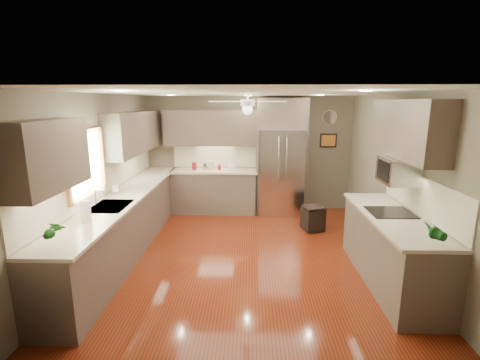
{
  "coord_description": "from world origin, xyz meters",
  "views": [
    {
      "loc": [
        0.04,
        -5.15,
        2.38
      ],
      "look_at": [
        -0.12,
        0.6,
        1.08
      ],
      "focal_mm": 26.0,
      "sensor_mm": 36.0,
      "label": 1
    }
  ],
  "objects_px": {
    "canister_b": "(205,167)",
    "canister_c": "(211,166)",
    "canister_a": "(194,166)",
    "microwave": "(399,171)",
    "stool": "(313,218)",
    "refrigerator": "(281,159)",
    "bowl": "(233,168)",
    "potted_plant_left": "(52,230)",
    "paper_towel": "(86,211)",
    "canister_d": "(219,167)",
    "soap_bottle": "(116,188)",
    "potted_plant_right": "(433,232)"
  },
  "relations": [
    {
      "from": "canister_b",
      "to": "canister_c",
      "type": "bearing_deg",
      "value": 2.88
    },
    {
      "from": "canister_a",
      "to": "microwave",
      "type": "height_order",
      "value": "microwave"
    },
    {
      "from": "canister_a",
      "to": "microwave",
      "type": "distance_m",
      "value": 4.23
    },
    {
      "from": "canister_a",
      "to": "stool",
      "type": "distance_m",
      "value": 2.75
    },
    {
      "from": "canister_a",
      "to": "refrigerator",
      "type": "xyz_separation_m",
      "value": [
        1.86,
        -0.04,
        0.17
      ]
    },
    {
      "from": "canister_a",
      "to": "bowl",
      "type": "height_order",
      "value": "canister_a"
    },
    {
      "from": "potted_plant_left",
      "to": "paper_towel",
      "type": "relative_size",
      "value": 1.11
    },
    {
      "from": "canister_d",
      "to": "bowl",
      "type": "bearing_deg",
      "value": 10.1
    },
    {
      "from": "potted_plant_left",
      "to": "soap_bottle",
      "type": "bearing_deg",
      "value": 93.53
    },
    {
      "from": "soap_bottle",
      "to": "microwave",
      "type": "distance_m",
      "value": 4.2
    },
    {
      "from": "canister_b",
      "to": "soap_bottle",
      "type": "xyz_separation_m",
      "value": [
        -1.16,
        -2.04,
        0.03
      ]
    },
    {
      "from": "paper_towel",
      "to": "canister_c",
      "type": "bearing_deg",
      "value": 71.19
    },
    {
      "from": "canister_d",
      "to": "microwave",
      "type": "xyz_separation_m",
      "value": [
        2.64,
        -2.74,
        0.48
      ]
    },
    {
      "from": "canister_a",
      "to": "refrigerator",
      "type": "height_order",
      "value": "refrigerator"
    },
    {
      "from": "canister_c",
      "to": "refrigerator",
      "type": "relative_size",
      "value": 0.08
    },
    {
      "from": "canister_c",
      "to": "soap_bottle",
      "type": "bearing_deg",
      "value": -122.31
    },
    {
      "from": "stool",
      "to": "canister_c",
      "type": "bearing_deg",
      "value": 151.19
    },
    {
      "from": "refrigerator",
      "to": "canister_b",
      "type": "bearing_deg",
      "value": 178.71
    },
    {
      "from": "potted_plant_left",
      "to": "refrigerator",
      "type": "relative_size",
      "value": 0.13
    },
    {
      "from": "stool",
      "to": "paper_towel",
      "type": "relative_size",
      "value": 1.52
    },
    {
      "from": "canister_d",
      "to": "potted_plant_left",
      "type": "xyz_separation_m",
      "value": [
        -1.34,
        -4.08,
        0.1
      ]
    },
    {
      "from": "canister_d",
      "to": "soap_bottle",
      "type": "xyz_separation_m",
      "value": [
        -1.47,
        -2.04,
        0.04
      ]
    },
    {
      "from": "refrigerator",
      "to": "soap_bottle",
      "type": "bearing_deg",
      "value": -144.23
    },
    {
      "from": "stool",
      "to": "soap_bottle",
      "type": "bearing_deg",
      "value": -164.19
    },
    {
      "from": "canister_a",
      "to": "microwave",
      "type": "bearing_deg",
      "value": -40.81
    },
    {
      "from": "soap_bottle",
      "to": "potted_plant_right",
      "type": "relative_size",
      "value": 0.66
    },
    {
      "from": "canister_c",
      "to": "bowl",
      "type": "distance_m",
      "value": 0.46
    },
    {
      "from": "canister_c",
      "to": "potted_plant_right",
      "type": "bearing_deg",
      "value": -55.86
    },
    {
      "from": "potted_plant_left",
      "to": "refrigerator",
      "type": "height_order",
      "value": "refrigerator"
    },
    {
      "from": "canister_b",
      "to": "canister_c",
      "type": "xyz_separation_m",
      "value": [
        0.13,
        0.01,
        0.02
      ]
    },
    {
      "from": "potted_plant_left",
      "to": "stool",
      "type": "distance_m",
      "value": 4.45
    },
    {
      "from": "canister_a",
      "to": "microwave",
      "type": "relative_size",
      "value": 0.3
    },
    {
      "from": "bowl",
      "to": "canister_d",
      "type": "bearing_deg",
      "value": -169.9
    },
    {
      "from": "canister_a",
      "to": "canister_b",
      "type": "bearing_deg",
      "value": -0.78
    },
    {
      "from": "bowl",
      "to": "potted_plant_right",
      "type": "bearing_deg",
      "value": -60.85
    },
    {
      "from": "paper_towel",
      "to": "soap_bottle",
      "type": "bearing_deg",
      "value": 96.12
    },
    {
      "from": "soap_bottle",
      "to": "bowl",
      "type": "height_order",
      "value": "soap_bottle"
    },
    {
      "from": "canister_c",
      "to": "paper_towel",
      "type": "relative_size",
      "value": 0.64
    },
    {
      "from": "stool",
      "to": "paper_towel",
      "type": "bearing_deg",
      "value": -144.38
    },
    {
      "from": "soap_bottle",
      "to": "microwave",
      "type": "height_order",
      "value": "microwave"
    },
    {
      "from": "refrigerator",
      "to": "microwave",
      "type": "xyz_separation_m",
      "value": [
        1.33,
        -2.71,
        0.29
      ]
    },
    {
      "from": "soap_bottle",
      "to": "bowl",
      "type": "relative_size",
      "value": 0.98
    },
    {
      "from": "canister_b",
      "to": "stool",
      "type": "relative_size",
      "value": 0.31
    },
    {
      "from": "canister_d",
      "to": "refrigerator",
      "type": "distance_m",
      "value": 1.33
    },
    {
      "from": "soap_bottle",
      "to": "bowl",
      "type": "bearing_deg",
      "value": 49.98
    },
    {
      "from": "canister_a",
      "to": "paper_towel",
      "type": "distance_m",
      "value": 3.47
    },
    {
      "from": "microwave",
      "to": "refrigerator",
      "type": "bearing_deg",
      "value": 116.09
    },
    {
      "from": "canister_a",
      "to": "potted_plant_left",
      "type": "distance_m",
      "value": 4.17
    },
    {
      "from": "microwave",
      "to": "soap_bottle",
      "type": "bearing_deg",
      "value": 170.34
    },
    {
      "from": "potted_plant_right",
      "to": "potted_plant_left",
      "type": "bearing_deg",
      "value": -178.3
    }
  ]
}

